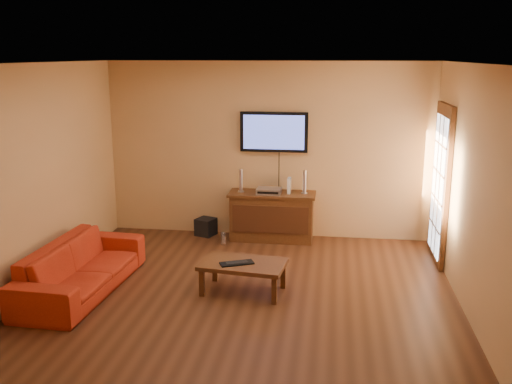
% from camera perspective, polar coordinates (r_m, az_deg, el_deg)
% --- Properties ---
extents(ground_plane, '(5.00, 5.00, 0.00)m').
position_cam_1_polar(ground_plane, '(6.80, -1.34, -10.62)').
color(ground_plane, '#3D2010').
rests_on(ground_plane, ground).
extents(room_walls, '(5.00, 5.00, 5.00)m').
position_cam_1_polar(room_walls, '(6.91, -0.60, 4.41)').
color(room_walls, tan).
rests_on(room_walls, ground).
extents(french_door, '(0.07, 1.02, 2.22)m').
position_cam_1_polar(french_door, '(8.15, 17.93, 0.59)').
color(french_door, '#43230F').
rests_on(french_door, ground).
extents(media_console, '(1.32, 0.50, 0.74)m').
position_cam_1_polar(media_console, '(8.75, 1.60, -2.43)').
color(media_console, '#43230F').
rests_on(media_console, ground).
extents(television, '(1.03, 0.08, 0.61)m').
position_cam_1_polar(television, '(8.70, 1.81, 6.02)').
color(television, black).
rests_on(television, ground).
extents(coffee_table, '(1.07, 0.72, 0.38)m').
position_cam_1_polar(coffee_table, '(6.87, -1.30, -7.43)').
color(coffee_table, '#43230F').
rests_on(coffee_table, ground).
extents(sofa, '(0.71, 2.08, 0.80)m').
position_cam_1_polar(sofa, '(7.19, -17.11, -6.43)').
color(sofa, '#AF2A13').
rests_on(sofa, ground).
extents(speaker_left, '(0.10, 0.10, 0.35)m').
position_cam_1_polar(speaker_left, '(8.70, -1.52, 1.06)').
color(speaker_left, silver).
rests_on(speaker_left, media_console).
extents(speaker_right, '(0.10, 0.10, 0.36)m').
position_cam_1_polar(speaker_right, '(8.62, 4.88, 0.91)').
color(speaker_right, silver).
rests_on(speaker_right, media_console).
extents(av_receiver, '(0.37, 0.27, 0.08)m').
position_cam_1_polar(av_receiver, '(8.61, 1.32, 0.11)').
color(av_receiver, silver).
rests_on(av_receiver, media_console).
extents(game_console, '(0.05, 0.17, 0.23)m').
position_cam_1_polar(game_console, '(8.65, 3.34, 0.66)').
color(game_console, white).
rests_on(game_console, media_console).
extents(subwoofer, '(0.35, 0.35, 0.27)m').
position_cam_1_polar(subwoofer, '(9.07, -5.04, -3.48)').
color(subwoofer, black).
rests_on(subwoofer, ground).
extents(bottle, '(0.07, 0.07, 0.20)m').
position_cam_1_polar(bottle, '(8.62, -3.29, -4.65)').
color(bottle, white).
rests_on(bottle, ground).
extents(keyboard, '(0.42, 0.30, 0.02)m').
position_cam_1_polar(keyboard, '(6.80, -1.93, -7.11)').
color(keyboard, black).
rests_on(keyboard, coffee_table).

